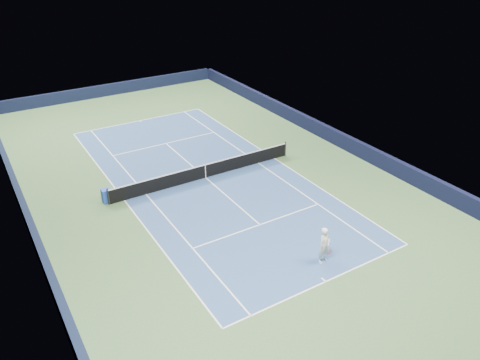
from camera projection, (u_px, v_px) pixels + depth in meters
ground at (206, 178)px, 30.46m from camera, size 40.00×40.00×0.00m
wall_far at (109, 90)px, 45.04m from camera, size 22.00×0.35×1.10m
wall_right at (333, 136)px, 35.16m from camera, size 0.35×40.00×1.10m
wall_left at (28, 218)px, 25.23m from camera, size 0.35×40.00×1.10m
court_surface at (206, 178)px, 30.46m from camera, size 10.97×23.77×0.01m
baseline_far at (140, 121)px, 39.36m from camera, size 10.97×0.08×0.00m
baseline_near at (326, 282)px, 21.56m from camera, size 10.97×0.08×0.00m
sideline_doubles_right at (274, 158)px, 32.97m from camera, size 0.08×23.77×0.00m
sideline_doubles_left at (124, 200)px, 27.94m from camera, size 0.08×23.77×0.00m
sideline_singles_right at (258, 163)px, 32.34m from camera, size 0.08×23.77×0.00m
sideline_singles_left at (146, 194)px, 28.57m from camera, size 0.08×23.77×0.00m
service_line_far at (166, 143)px, 35.25m from camera, size 8.23×0.08×0.00m
service_line_near at (260, 225)px, 25.66m from camera, size 8.23×0.08×0.00m
center_service_line at (206, 178)px, 30.46m from camera, size 0.08×12.80×0.00m
center_mark_far at (140, 121)px, 39.24m from camera, size 0.08×0.30×0.00m
center_mark_near at (324, 280)px, 21.67m from camera, size 0.08×0.30×0.00m
tennis_net at (205, 171)px, 30.22m from camera, size 12.90×0.10×1.07m
sponsor_cube at (107, 196)px, 27.59m from camera, size 0.59×0.49×0.86m
tennis_player at (324, 245)px, 22.43m from camera, size 0.87×1.32×2.77m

